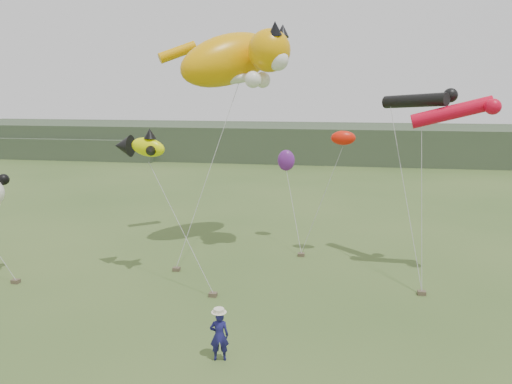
# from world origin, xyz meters

# --- Properties ---
(ground) EXTENTS (120.00, 120.00, 0.00)m
(ground) POSITION_xyz_m (0.00, 0.00, 0.00)
(ground) COLOR #385123
(ground) RESTS_ON ground
(headland) EXTENTS (90.00, 13.00, 4.00)m
(headland) POSITION_xyz_m (-3.11, 44.69, 1.92)
(headland) COLOR #2D3D28
(headland) RESTS_ON ground
(festival_attendant) EXTENTS (0.67, 0.51, 1.65)m
(festival_attendant) POSITION_xyz_m (-0.07, -1.68, 0.83)
(festival_attendant) COLOR #181756
(festival_attendant) RESTS_ON ground
(sandbag_anchors) EXTENTS (17.88, 5.89, 0.17)m
(sandbag_anchors) POSITION_xyz_m (-1.38, 5.00, 0.09)
(sandbag_anchors) COLOR brown
(sandbag_anchors) RESTS_ON ground
(cat_kite) EXTENTS (7.34, 5.92, 3.86)m
(cat_kite) POSITION_xyz_m (-1.73, 9.77, 9.91)
(cat_kite) COLOR #E09802
(cat_kite) RESTS_ON ground
(fish_kite) EXTENTS (2.54, 1.70, 1.35)m
(fish_kite) POSITION_xyz_m (-5.23, 5.08, 5.96)
(fish_kite) COLOR #DFED00
(fish_kite) RESTS_ON ground
(tube_kites) EXTENTS (4.65, 3.22, 1.77)m
(tube_kites) POSITION_xyz_m (7.87, 7.46, 7.69)
(tube_kites) COLOR black
(tube_kites) RESTS_ON ground
(misc_kites) EXTENTS (4.09, 3.10, 2.45)m
(misc_kites) POSITION_xyz_m (2.05, 10.27, 5.24)
(misc_kites) COLOR red
(misc_kites) RESTS_ON ground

